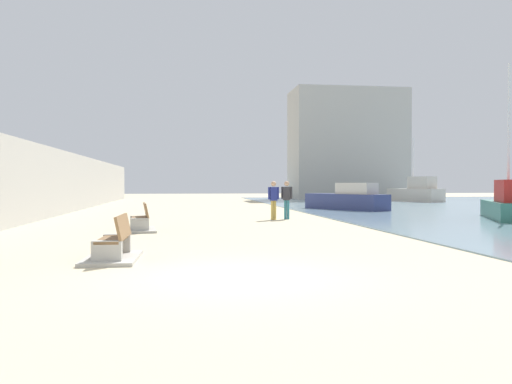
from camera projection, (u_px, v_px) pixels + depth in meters
The scene contains 10 objects.
ground_plane at pixel (199, 216), 27.18m from camera, with size 120.00×120.00×0.00m, color #C6B793.
seawall at pixel (46, 182), 26.11m from camera, with size 0.80×64.00×3.43m, color #ADAAA3.
bench_near at pixel (114, 249), 11.43m from camera, with size 1.16×2.13×0.98m.
bench_far at pixel (140, 224), 18.43m from camera, with size 1.31×2.20×0.98m.
person_walking at pixel (274, 197), 24.10m from camera, with size 0.52×0.24×1.77m.
person_standing at pixel (287, 197), 24.46m from camera, with size 0.50×0.29×1.78m.
boat_mid_bay at pixel (510, 204), 23.96m from camera, with size 3.98×6.20×7.16m.
boat_distant at pixel (417, 192), 47.56m from camera, with size 3.63×5.59×5.70m.
boat_nearest at pixel (348, 199), 32.89m from camera, with size 4.14×5.92×1.67m.
harbor_building at pixel (347, 145), 57.15m from camera, with size 12.00×6.00×11.70m, color #ADAAA3.
Camera 1 is at (-0.84, -9.30, 1.65)m, focal length 37.11 mm.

